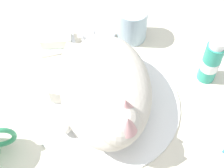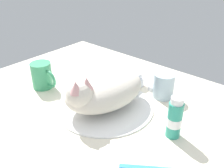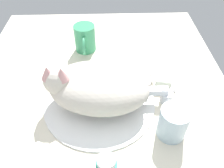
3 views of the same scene
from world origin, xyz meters
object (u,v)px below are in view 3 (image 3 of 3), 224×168
at_px(cat, 95,86).
at_px(rinse_cup, 173,123).
at_px(soap_bar, 163,77).
at_px(coffee_mug, 85,39).
at_px(faucet, 163,96).

xyz_separation_m(cat, rinse_cup, (0.11, 0.19, -0.02)).
bearing_deg(rinse_cup, soap_bar, 175.20).
height_order(coffee_mug, soap_bar, coffee_mug).
bearing_deg(coffee_mug, cat, 9.49).
bearing_deg(coffee_mug, soap_bar, 53.38).
relative_size(faucet, coffee_mug, 1.16).
bearing_deg(cat, coffee_mug, -170.51).
relative_size(coffee_mug, rinse_cup, 1.36).
bearing_deg(rinse_cup, coffee_mug, -147.74).
bearing_deg(faucet, soap_bar, 169.13).
distance_m(faucet, cat, 0.20).
relative_size(rinse_cup, soap_bar, 1.20).
xyz_separation_m(faucet, coffee_mug, (-0.27, -0.24, 0.03)).
height_order(coffee_mug, rinse_cup, coffee_mug).
bearing_deg(rinse_cup, cat, -120.17).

